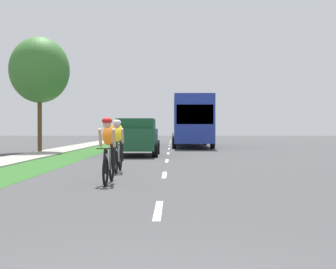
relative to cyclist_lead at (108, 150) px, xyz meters
name	(u,v)px	position (x,y,z in m)	size (l,w,h in m)	color
ground_plane	(168,155)	(1.30, 12.10, -0.81)	(120.00, 120.00, 0.00)	#424244
grass_verge	(78,155)	(-3.23, 12.10, -0.81)	(1.99, 70.00, 0.01)	#2D6026
sidewalk_concrete	(40,155)	(-5.17, 12.10, -0.81)	(1.89, 70.00, 0.10)	#9E998E
lane_markings_center	(169,151)	(1.30, 16.10, -0.81)	(0.12, 52.20, 0.01)	white
cyclist_lead	(108,150)	(0.00, 0.00, 0.00)	(0.42, 1.72, 1.58)	black
cyclist_trailing	(118,145)	(-0.12, 2.87, 0.00)	(0.42, 1.72, 1.58)	black
suv_dark_green	(137,136)	(-0.22, 11.44, 0.14)	(2.15, 4.70, 1.79)	#194C2D
bus_blue	(191,119)	(2.88, 22.77, 1.17)	(2.78, 11.60, 3.48)	#23389E
street_tree_near	(40,70)	(-5.84, 14.40, 3.73)	(3.29, 3.29, 6.36)	brown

